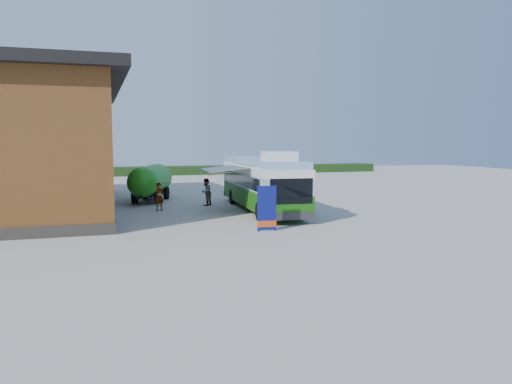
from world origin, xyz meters
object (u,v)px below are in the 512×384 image
object	(u,v)px
person_b	(206,192)
slurry_tanker	(151,181)
bus	(262,182)
banner	(267,213)
person_a	(159,197)
picnic_table	(279,203)

from	to	relation	value
person_b	slurry_tanker	bearing A→B (deg)	-95.13
bus	banner	bearing A→B (deg)	-102.67
person_a	person_b	bearing A→B (deg)	-3.16
person_b	slurry_tanker	size ratio (longest dim) A/B	0.27
picnic_table	person_b	bearing A→B (deg)	141.09
picnic_table	slurry_tanker	distance (m)	9.87
banner	person_a	distance (m)	8.93
person_a	person_b	distance (m)	3.33
banner	person_b	bearing A→B (deg)	97.97
bus	picnic_table	distance (m)	1.75
picnic_table	slurry_tanker	world-z (taller)	slurry_tanker
bus	slurry_tanker	size ratio (longest dim) A/B	1.84
bus	picnic_table	xyz separation A→B (m)	(0.59, -1.20, -1.13)
bus	banner	size ratio (longest dim) A/B	5.65
banner	person_b	xyz separation A→B (m)	(-0.68, 9.53, 0.02)
banner	slurry_tanker	world-z (taller)	slurry_tanker
person_a	person_b	world-z (taller)	person_b
bus	person_b	xyz separation A→B (m)	(-2.58, 3.13, -0.80)
bus	person_a	world-z (taller)	bus
person_b	bus	bearing A→B (deg)	82.58
banner	bus	bearing A→B (deg)	77.33
bus	slurry_tanker	bearing A→B (deg)	134.67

